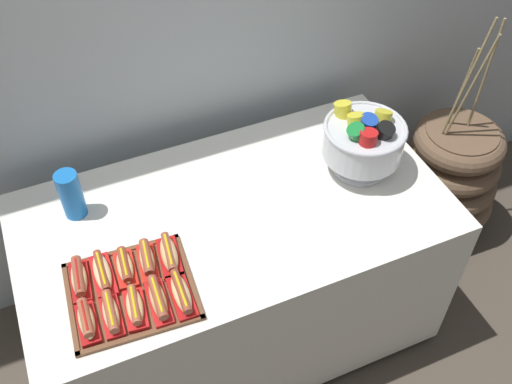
# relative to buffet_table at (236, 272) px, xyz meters

# --- Properties ---
(ground_plane) EXTENTS (10.00, 10.00, 0.00)m
(ground_plane) POSITION_rel_buffet_table_xyz_m (0.00, 0.00, -0.42)
(ground_plane) COLOR #4C4238
(back_wall) EXTENTS (6.00, 0.10, 2.60)m
(back_wall) POSITION_rel_buffet_table_xyz_m (0.00, 0.58, 0.88)
(back_wall) COLOR #B2BCC1
(back_wall) RESTS_ON ground_plane
(buffet_table) EXTENTS (1.59, 0.85, 0.80)m
(buffet_table) POSITION_rel_buffet_table_xyz_m (0.00, 0.00, 0.00)
(buffet_table) COLOR white
(buffet_table) RESTS_ON ground_plane
(floor_vase) EXTENTS (0.51, 0.51, 1.22)m
(floor_vase) POSITION_rel_buffet_table_xyz_m (1.21, 0.18, -0.11)
(floor_vase) COLOR brown
(floor_vase) RESTS_ON ground_plane
(serving_tray) EXTENTS (0.43, 0.39, 0.01)m
(serving_tray) POSITION_rel_buffet_table_xyz_m (-0.44, -0.20, 0.38)
(serving_tray) COLOR brown
(serving_tray) RESTS_ON buffet_table
(hot_dog_0) EXTENTS (0.07, 0.16, 0.06)m
(hot_dog_0) POSITION_rel_buffet_table_xyz_m (-0.59, -0.27, 0.42)
(hot_dog_0) COLOR #B21414
(hot_dog_0) RESTS_ON serving_tray
(hot_dog_1) EXTENTS (0.07, 0.16, 0.06)m
(hot_dog_1) POSITION_rel_buffet_table_xyz_m (-0.52, -0.27, 0.41)
(hot_dog_1) COLOR red
(hot_dog_1) RESTS_ON serving_tray
(hot_dog_2) EXTENTS (0.08, 0.16, 0.06)m
(hot_dog_2) POSITION_rel_buffet_table_xyz_m (-0.44, -0.28, 0.41)
(hot_dog_2) COLOR red
(hot_dog_2) RESTS_ON serving_tray
(hot_dog_3) EXTENTS (0.07, 0.18, 0.06)m
(hot_dog_3) POSITION_rel_buffet_table_xyz_m (-0.37, -0.28, 0.42)
(hot_dog_3) COLOR red
(hot_dog_3) RESTS_ON serving_tray
(hot_dog_4) EXTENTS (0.07, 0.18, 0.06)m
(hot_dog_4) POSITION_rel_buffet_table_xyz_m (-0.30, -0.29, 0.41)
(hot_dog_4) COLOR #B21414
(hot_dog_4) RESTS_ON serving_tray
(hot_dog_5) EXTENTS (0.08, 0.17, 0.06)m
(hot_dog_5) POSITION_rel_buffet_table_xyz_m (-0.58, -0.10, 0.42)
(hot_dog_5) COLOR #B21414
(hot_dog_5) RESTS_ON serving_tray
(hot_dog_6) EXTENTS (0.07, 0.18, 0.06)m
(hot_dog_6) POSITION_rel_buffet_table_xyz_m (-0.51, -0.11, 0.41)
(hot_dog_6) COLOR red
(hot_dog_6) RESTS_ON serving_tray
(hot_dog_7) EXTENTS (0.08, 0.16, 0.06)m
(hot_dog_7) POSITION_rel_buffet_table_xyz_m (-0.43, -0.11, 0.41)
(hot_dog_7) COLOR red
(hot_dog_7) RESTS_ON serving_tray
(hot_dog_8) EXTENTS (0.08, 0.17, 0.06)m
(hot_dog_8) POSITION_rel_buffet_table_xyz_m (-0.36, -0.12, 0.42)
(hot_dog_8) COLOR red
(hot_dog_8) RESTS_ON serving_tray
(hot_dog_9) EXTENTS (0.09, 0.18, 0.06)m
(hot_dog_9) POSITION_rel_buffet_table_xyz_m (-0.28, -0.12, 0.41)
(hot_dog_9) COLOR #B21414
(hot_dog_9) RESTS_ON serving_tray
(punch_bowl) EXTENTS (0.31, 0.31, 0.27)m
(punch_bowl) POSITION_rel_buffet_table_xyz_m (0.54, 0.01, 0.53)
(punch_bowl) COLOR silver
(punch_bowl) RESTS_ON buffet_table
(cup_stack) EXTENTS (0.08, 0.08, 0.19)m
(cup_stack) POSITION_rel_buffet_table_xyz_m (-0.53, 0.22, 0.48)
(cup_stack) COLOR blue
(cup_stack) RESTS_ON buffet_table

